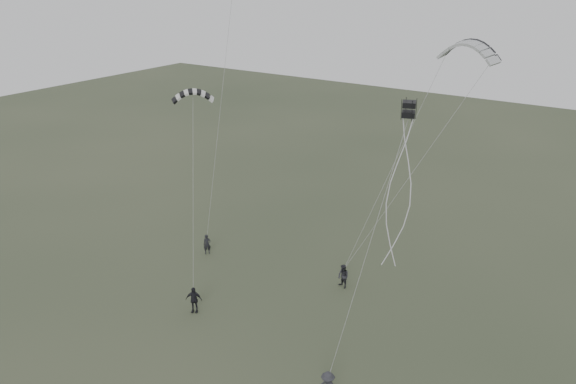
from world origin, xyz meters
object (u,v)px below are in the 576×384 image
Objects in this scene: flyer_right at (343,276)px; kite_box at (409,109)px; flyer_center at (194,300)px; kite_pale_large at (469,43)px; flyer_left at (207,244)px; kite_striped at (193,92)px.

kite_box is at bearing -21.69° from flyer_right.
flyer_right is 0.96× the size of flyer_center.
kite_pale_large is at bearing 19.13° from flyer_center.
kite_pale_large is at bearing -24.04° from flyer_left.
flyer_right is 0.62× the size of kite_striped.
flyer_right is at bearing 116.68° from kite_box.
kite_box is (5.52, -5.13, 12.78)m from flyer_right.
flyer_left is at bearing 63.95° from kite_striped.
kite_box reaches higher than flyer_right.
kite_striped is (0.26, -0.78, 11.31)m from flyer_left.
flyer_left is 22.12m from kite_pale_large.
kite_box is at bearing -59.50° from flyer_left.
flyer_center reaches higher than flyer_left.
kite_striped is 3.78× the size of kite_box.
flyer_center is 22.05m from kite_pale_large.
flyer_left is at bearing -140.75° from kite_pale_large.
kite_striped reaches higher than flyer_right.
kite_pale_large is at bearing 73.04° from kite_box.
flyer_right is 0.43× the size of kite_pale_large.
kite_striped is at bearing -137.91° from kite_pale_large.
kite_striped is (-15.10, -7.04, -3.32)m from kite_pale_large.
kite_pale_large is 10.21m from kite_box.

